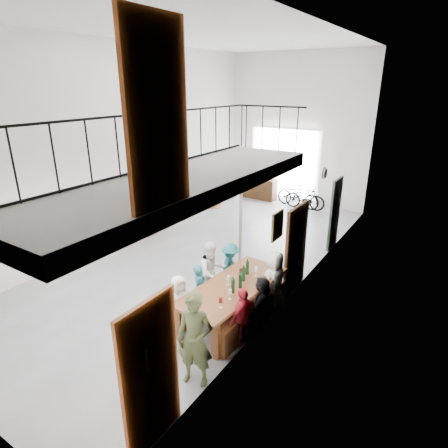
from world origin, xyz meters
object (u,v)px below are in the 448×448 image
Objects in this scene: side_bench at (149,224)px; bicycle_near at (298,195)px; host_standing at (195,340)px; tasting_table at (233,289)px; bench_inner at (207,301)px; oak_barrel at (214,196)px; serving_counter at (257,188)px.

side_bench is 1.03× the size of bicycle_near.
side_bench is 1.15× the size of host_standing.
tasting_table is 1.35× the size of bench_inner.
oak_barrel is at bearing 130.63° from bench_inner.
side_bench is 1.12× the size of serving_counter.
bicycle_near is at bearing 86.20° from host_standing.
oak_barrel is at bearing 105.88° from host_standing.
bicycle_near is (-2.08, 9.23, -0.33)m from host_standing.
tasting_table is 1.41× the size of side_bench.
host_standing is at bearing -66.37° from serving_counter.
bicycle_near is at bearing 105.86° from bench_inner.
bicycle_near is at bearing -5.44° from serving_counter.
serving_counter is 0.92× the size of bicycle_near.
side_bench is 5.28m from serving_counter.
bicycle_near reaches higher than bench_inner.
serving_counter reaches higher than tasting_table.
side_bench is at bearing 156.78° from bicycle_near.
bench_inner is 2.17× the size of oak_barrel.
side_bench is at bearing 155.25° from tasting_table.
oak_barrel is 0.54× the size of serving_counter.
tasting_table is at bearing -64.19° from serving_counter.
serving_counter reaches higher than bench_inner.
oak_barrel is (0.27, 3.23, 0.18)m from side_bench.
bench_inner is 1.20× the size of host_standing.
bench_inner is 1.16× the size of serving_counter.
bicycle_near is (-1.72, 7.54, -0.25)m from tasting_table.
bench_inner is 4.80m from side_bench.
tasting_table is 1.74m from host_standing.
tasting_table is 7.73m from bicycle_near.
tasting_table reaches higher than side_bench.
serving_counter is at bearing 78.03° from side_bench.
side_bench is (-4.05, 2.58, 0.04)m from bench_inner.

